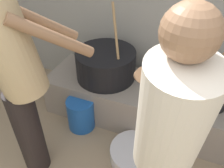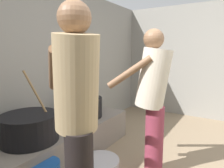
{
  "view_description": "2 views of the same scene",
  "coord_description": "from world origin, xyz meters",
  "px_view_note": "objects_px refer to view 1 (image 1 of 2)",
  "views": [
    {
      "loc": [
        0.33,
        0.2,
        1.79
      ],
      "look_at": [
        -0.23,
        1.59,
        0.66
      ],
      "focal_mm": 37.51,
      "sensor_mm": 36.0,
      "label": 1
    },
    {
      "loc": [
        -1.69,
        0.2,
        1.34
      ],
      "look_at": [
        -0.28,
        1.09,
        1.07
      ],
      "focal_mm": 32.24,
      "sensor_mm": 36.0,
      "label": 2
    }
  ],
  "objects_px": {
    "bucket_blue_plastic": "(81,114)",
    "metal_mixing_bowl": "(135,154)",
    "cooking_pot_main": "(106,64)",
    "cooking_pot_secondary": "(205,85)",
    "cook_in_tan_shirt": "(16,72)",
    "cook_in_cream_shirt": "(166,145)"
  },
  "relations": [
    {
      "from": "bucket_blue_plastic",
      "to": "metal_mixing_bowl",
      "type": "height_order",
      "value": "bucket_blue_plastic"
    },
    {
      "from": "cooking_pot_main",
      "to": "cooking_pot_secondary",
      "type": "relative_size",
      "value": 1.01
    },
    {
      "from": "cook_in_cream_shirt",
      "to": "cooking_pot_main",
      "type": "bearing_deg",
      "value": 126.17
    },
    {
      "from": "cook_in_tan_shirt",
      "to": "bucket_blue_plastic",
      "type": "relative_size",
      "value": 5.05
    },
    {
      "from": "metal_mixing_bowl",
      "to": "cooking_pot_secondary",
      "type": "bearing_deg",
      "value": 52.28
    },
    {
      "from": "cooking_pot_main",
      "to": "bucket_blue_plastic",
      "type": "distance_m",
      "value": 0.55
    },
    {
      "from": "cook_in_tan_shirt",
      "to": "metal_mixing_bowl",
      "type": "height_order",
      "value": "cook_in_tan_shirt"
    },
    {
      "from": "cooking_pot_secondary",
      "to": "bucket_blue_plastic",
      "type": "relative_size",
      "value": 2.23
    },
    {
      "from": "bucket_blue_plastic",
      "to": "cooking_pot_secondary",
      "type": "bearing_deg",
      "value": 20.11
    },
    {
      "from": "cooking_pot_secondary",
      "to": "cook_in_tan_shirt",
      "type": "distance_m",
      "value": 1.53
    },
    {
      "from": "cooking_pot_secondary",
      "to": "metal_mixing_bowl",
      "type": "relative_size",
      "value": 1.62
    },
    {
      "from": "cooking_pot_main",
      "to": "cook_in_tan_shirt",
      "type": "xyz_separation_m",
      "value": [
        -0.23,
        -0.88,
        0.4
      ]
    },
    {
      "from": "cooking_pot_secondary",
      "to": "cook_in_cream_shirt",
      "type": "relative_size",
      "value": 0.47
    },
    {
      "from": "cook_in_cream_shirt",
      "to": "cook_in_tan_shirt",
      "type": "xyz_separation_m",
      "value": [
        -1.0,
        0.16,
        0.06
      ]
    },
    {
      "from": "cooking_pot_main",
      "to": "cook_in_cream_shirt",
      "type": "xyz_separation_m",
      "value": [
        0.77,
        -1.05,
        0.34
      ]
    },
    {
      "from": "cooking_pot_secondary",
      "to": "metal_mixing_bowl",
      "type": "distance_m",
      "value": 0.86
    },
    {
      "from": "cooking_pot_main",
      "to": "cook_in_cream_shirt",
      "type": "relative_size",
      "value": 0.47
    },
    {
      "from": "cooking_pot_main",
      "to": "bucket_blue_plastic",
      "type": "xyz_separation_m",
      "value": [
        -0.12,
        -0.37,
        -0.39
      ]
    },
    {
      "from": "cooking_pot_secondary",
      "to": "bucket_blue_plastic",
      "type": "height_order",
      "value": "cooking_pot_secondary"
    },
    {
      "from": "cooking_pot_main",
      "to": "cooking_pot_secondary",
      "type": "height_order",
      "value": "cooking_pot_main"
    },
    {
      "from": "bucket_blue_plastic",
      "to": "metal_mixing_bowl",
      "type": "bearing_deg",
      "value": -15.14
    },
    {
      "from": "bucket_blue_plastic",
      "to": "cook_in_tan_shirt",
      "type": "bearing_deg",
      "value": -102.67
    }
  ]
}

